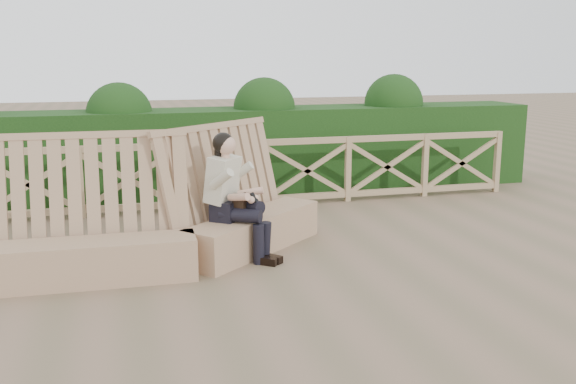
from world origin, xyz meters
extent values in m
plane|color=brown|center=(0.00, 0.00, 0.00)|extent=(60.00, 60.00, 0.00)
cube|color=#9E7A5A|center=(-1.91, 0.50, 0.23)|extent=(2.19, 0.56, 0.47)
cube|color=#9E7A5A|center=(-1.90, 0.77, 0.81)|extent=(2.19, 0.51, 1.58)
cube|color=#9E7A5A|center=(0.00, 1.18, 0.23)|extent=(1.98, 1.80, 0.47)
cube|color=#9E7A5A|center=(-0.17, 1.39, 0.81)|extent=(1.95, 1.76, 1.58)
cube|color=black|center=(-0.35, 1.02, 0.59)|extent=(0.47, 0.49, 0.24)
cube|color=#C0B89E|center=(-0.40, 1.05, 0.96)|extent=(0.52, 0.54, 0.58)
sphere|color=tan|center=(-0.35, 1.02, 1.38)|extent=(0.32, 0.32, 0.23)
sphere|color=black|center=(-0.38, 1.04, 1.40)|extent=(0.36, 0.36, 0.25)
cylinder|color=black|center=(-0.24, 0.80, 0.57)|extent=(0.50, 0.45, 0.16)
cylinder|color=black|center=(-0.14, 0.95, 0.64)|extent=(0.50, 0.45, 0.18)
cylinder|color=black|center=(-0.06, 0.63, 0.23)|extent=(0.19, 0.19, 0.47)
cylinder|color=black|center=(0.04, 0.72, 0.23)|extent=(0.19, 0.19, 0.47)
cube|color=black|center=(0.02, 0.57, 0.04)|extent=(0.27, 0.24, 0.09)
cube|color=black|center=(0.11, 0.64, 0.04)|extent=(0.27, 0.24, 0.09)
cube|color=black|center=(-0.19, 0.91, 0.70)|extent=(0.27, 0.29, 0.17)
cube|color=black|center=(-0.06, 0.78, 0.76)|extent=(0.12, 0.12, 0.13)
cube|color=#876F4E|center=(0.00, 3.50, 1.05)|extent=(10.10, 0.07, 0.10)
cube|color=#876F4E|center=(0.00, 3.50, 0.12)|extent=(10.10, 0.07, 0.10)
cube|color=black|center=(0.00, 4.70, 0.75)|extent=(12.00, 1.20, 1.50)
camera|label=1|loc=(-1.68, -6.45, 2.42)|focal=40.00mm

